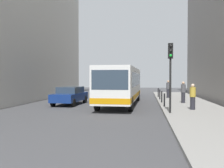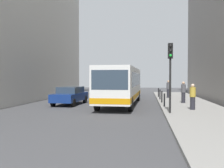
% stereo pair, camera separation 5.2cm
% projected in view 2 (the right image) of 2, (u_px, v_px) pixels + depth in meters
% --- Properties ---
extents(ground_plane, '(80.00, 80.00, 0.00)m').
position_uv_depth(ground_plane, '(115.00, 110.00, 17.31)').
color(ground_plane, '#424244').
extents(sidewalk, '(4.40, 40.00, 0.15)m').
position_uv_depth(sidewalk, '(196.00, 110.00, 16.57)').
color(sidewalk, gray).
rests_on(sidewalk, ground).
extents(bus, '(2.84, 11.09, 3.00)m').
position_uv_depth(bus, '(121.00, 84.00, 20.66)').
color(bus, white).
rests_on(bus, ground).
extents(car_beside_bus, '(2.06, 4.49, 1.48)m').
position_uv_depth(car_beside_bus, '(70.00, 95.00, 20.81)').
color(car_beside_bus, navy).
rests_on(car_beside_bus, ground).
extents(car_behind_bus, '(1.89, 4.42, 1.48)m').
position_uv_depth(car_behind_bus, '(131.00, 89.00, 31.54)').
color(car_behind_bus, navy).
rests_on(car_behind_bus, ground).
extents(traffic_light, '(0.28, 0.33, 4.10)m').
position_uv_depth(traffic_light, '(170.00, 64.00, 14.72)').
color(traffic_light, black).
rests_on(traffic_light, sidewalk).
extents(bollard_near, '(0.11, 0.11, 0.95)m').
position_uv_depth(bollard_near, '(164.00, 100.00, 18.05)').
color(bollard_near, black).
rests_on(bollard_near, sidewalk).
extents(bollard_mid, '(0.11, 0.11, 0.95)m').
position_uv_depth(bollard_mid, '(162.00, 97.00, 21.09)').
color(bollard_mid, black).
rests_on(bollard_mid, sidewalk).
extents(bollard_far, '(0.11, 0.11, 0.95)m').
position_uv_depth(bollard_far, '(160.00, 94.00, 24.12)').
color(bollard_far, black).
rests_on(bollard_far, sidewalk).
extents(bollard_farthest, '(0.11, 0.11, 0.95)m').
position_uv_depth(bollard_farthest, '(158.00, 93.00, 27.16)').
color(bollard_farthest, black).
rests_on(bollard_farthest, sidewalk).
extents(pedestrian_near_signal, '(0.38, 0.38, 1.69)m').
position_uv_depth(pedestrian_near_signal, '(193.00, 97.00, 16.34)').
color(pedestrian_near_signal, '#26262D').
rests_on(pedestrian_near_signal, sidewalk).
extents(pedestrian_mid_sidewalk, '(0.38, 0.38, 1.77)m').
position_uv_depth(pedestrian_mid_sidewalk, '(183.00, 92.00, 20.72)').
color(pedestrian_mid_sidewalk, '#26262D').
rests_on(pedestrian_mid_sidewalk, sidewalk).
extents(pedestrian_far_sidewalk, '(0.38, 0.38, 1.81)m').
position_uv_depth(pedestrian_far_sidewalk, '(168.00, 89.00, 26.07)').
color(pedestrian_far_sidewalk, '#26262D').
rests_on(pedestrian_far_sidewalk, sidewalk).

